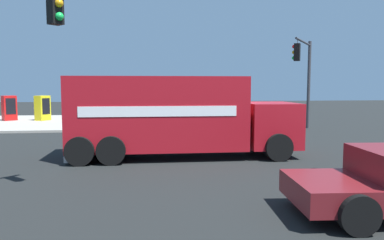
{
  "coord_description": "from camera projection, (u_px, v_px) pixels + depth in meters",
  "views": [
    {
      "loc": [
        -14.96,
        2.93,
        2.69
      ],
      "look_at": [
        -1.17,
        1.23,
        1.4
      ],
      "focal_mm": 34.13,
      "sensor_mm": 36.0,
      "label": 1
    }
  ],
  "objects": [
    {
      "name": "vending_machine_blue",
      "position": [
        9.0,
        108.0,
        27.21
      ],
      "size": [
        1.14,
        1.17,
        1.85
      ],
      "color": "red",
      "rests_on": "sidewalk_corner_far"
    },
    {
      "name": "sidewalk_corner_far",
      "position": [
        12.0,
        123.0,
        26.34
      ],
      "size": [
        11.48,
        11.48,
        0.14
      ],
      "primitive_type": "cube",
      "color": "#9E998E",
      "rests_on": "ground"
    },
    {
      "name": "vending_machine_red",
      "position": [
        43.0,
        108.0,
        27.24
      ],
      "size": [
        1.17,
        1.13,
        1.85
      ],
      "color": "yellow",
      "rests_on": "sidewalk_corner_far"
    },
    {
      "name": "sedan_navy",
      "position": [
        121.0,
        119.0,
        23.33
      ],
      "size": [
        2.2,
        4.38,
        1.31
      ],
      "color": "navy",
      "rests_on": "ground"
    },
    {
      "name": "traffic_light_secondary",
      "position": [
        305.0,
        71.0,
        22.04
      ],
      "size": [
        3.33,
        2.41,
        5.52
      ],
      "color": "#38383D",
      "rests_on": "ground"
    },
    {
      "name": "delivery_truck",
      "position": [
        176.0,
        116.0,
        13.81
      ],
      "size": [
        2.86,
        8.55,
        3.04
      ],
      "color": "#AD141E",
      "rests_on": "ground"
    },
    {
      "name": "ground_plane",
      "position": [
        218.0,
        150.0,
        15.39
      ],
      "size": [
        100.0,
        100.0,
        0.0
      ],
      "primitive_type": "plane",
      "color": "black"
    }
  ]
}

